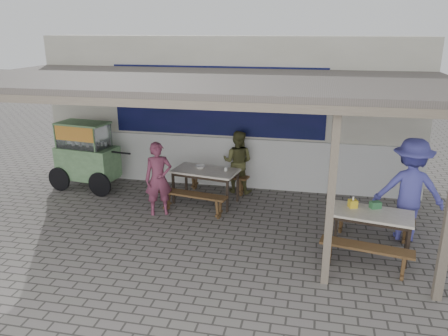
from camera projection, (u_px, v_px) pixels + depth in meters
name	position (u px, v px, depth m)	size (l,w,h in m)	color
ground	(191.00, 240.00, 7.90)	(60.00, 60.00, 0.00)	#615D57
back_wall	(230.00, 111.00, 10.71)	(9.00, 1.28, 3.50)	beige
warung_roof	(202.00, 83.00, 7.91)	(9.00, 4.21, 2.81)	#4F4744
table_left	(206.00, 173.00, 9.42)	(1.48, 0.97, 0.75)	silver
bench_left_street	(192.00, 199.00, 8.92)	(1.50, 0.52, 0.45)	brown
bench_left_wall	(218.00, 178.00, 10.13)	(1.50, 0.52, 0.45)	brown
table_right	(372.00, 217.00, 7.25)	(1.42, 0.93, 0.75)	silver
bench_right_street	(366.00, 253.00, 6.77)	(1.44, 0.53, 0.45)	brown
bench_right_wall	(373.00, 220.00, 7.92)	(1.44, 0.53, 0.45)	brown
vendor_cart	(86.00, 153.00, 10.22)	(2.06, 0.97, 1.60)	#71A06A
patron_street_side	(158.00, 179.00, 8.82)	(0.55, 0.36, 1.51)	brown
patron_wall_side	(238.00, 162.00, 10.05)	(0.71, 0.55, 1.46)	brown
patron_right_table	(410.00, 190.00, 7.73)	(1.21, 0.69, 1.87)	#4F4FB6
tissue_box	(353.00, 204.00, 7.41)	(0.13, 0.13, 0.13)	yellow
donation_box	(375.00, 205.00, 7.38)	(0.18, 0.12, 0.12)	#327143
condiment_jar	(226.00, 169.00, 9.34)	(0.07, 0.07, 0.08)	silver
condiment_bowl	(200.00, 167.00, 9.53)	(0.22, 0.22, 0.05)	silver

